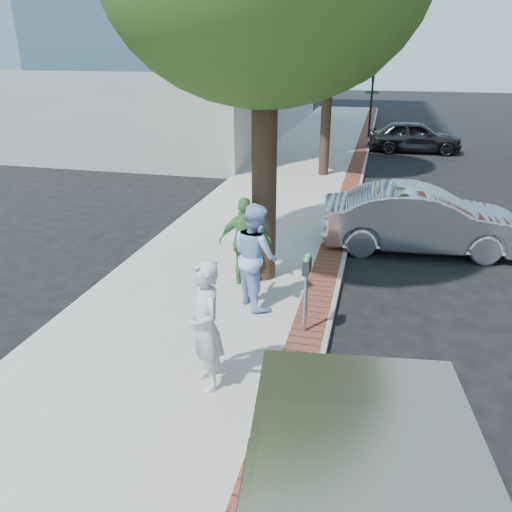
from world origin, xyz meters
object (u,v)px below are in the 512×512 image
(person_green, at_px, (245,242))
(parking_meter, at_px, (306,278))
(person_officer, at_px, (256,256))
(sedan_silver, at_px, (422,220))
(person_gray, at_px, (206,326))
(bg_car, at_px, (415,137))

(person_green, bearing_deg, parking_meter, 122.77)
(person_green, bearing_deg, person_officer, 107.30)
(person_officer, height_order, sedan_silver, person_officer)
(parking_meter, distance_m, sedan_silver, 5.47)
(parking_meter, height_order, sedan_silver, sedan_silver)
(person_gray, height_order, person_officer, person_officer)
(person_gray, xyz_separation_m, person_officer, (0.07, 2.68, 0.03))
(person_officer, xyz_separation_m, bg_car, (3.71, 18.00, -0.40))
(person_green, relative_size, bg_car, 0.42)
(parking_meter, height_order, person_green, person_green)
(parking_meter, bearing_deg, bg_car, 82.11)
(parking_meter, relative_size, person_green, 0.78)
(person_officer, relative_size, bg_car, 0.45)
(person_green, bearing_deg, bg_car, -113.02)
(person_gray, height_order, person_green, person_gray)
(bg_car, bearing_deg, sedan_silver, 175.87)
(person_officer, bearing_deg, person_gray, 137.86)
(sedan_silver, bearing_deg, person_green, 126.02)
(person_gray, bearing_deg, person_officer, 141.30)
(person_officer, bearing_deg, parking_meter, -167.56)
(person_green, xyz_separation_m, sedan_silver, (3.74, 3.29, -0.28))
(person_gray, relative_size, person_officer, 0.97)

